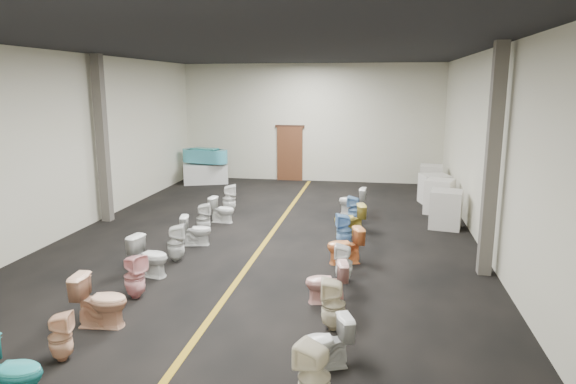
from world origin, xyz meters
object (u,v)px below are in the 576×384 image
bathtub (205,155)px  toilet_left_0 (10,372)px  toilet_left_6 (196,230)px  toilet_right_5 (345,246)px  toilet_left_8 (222,210)px  display_table (205,174)px  toilet_right_9 (352,201)px  appliance_crate_d (431,180)px  toilet_right_1 (325,343)px  toilet_right_7 (349,219)px  toilet_left_9 (229,199)px  toilet_left_4 (150,256)px  toilet_left_1 (61,337)px  toilet_left_5 (176,243)px  appliance_crate_b (439,196)px  toilet_right_2 (333,304)px  toilet_left_2 (101,301)px  toilet_right_6 (344,231)px  toilet_left_7 (203,219)px  toilet_right_0 (314,378)px  toilet_left_3 (135,276)px  toilet_right_8 (354,210)px  appliance_crate_a (446,209)px  toilet_right_3 (326,282)px  appliance_crate_c (434,189)px  toilet_right_4 (344,263)px

bathtub → toilet_left_0: 13.89m
toilet_left_6 → toilet_right_5: (3.52, -0.68, 0.03)m
toilet_left_0 → toilet_left_8: (0.04, 8.30, -0.05)m
display_table → toilet_right_9: 6.96m
appliance_crate_d → toilet_left_8: (-5.95, -4.58, -0.17)m
toilet_right_5 → toilet_right_1: bearing=-20.0°
toilet_right_1 → toilet_right_7: size_ratio=0.91×
toilet_left_9 → toilet_left_8: bearing=171.6°
bathtub → toilet_left_0: (2.28, -13.68, -0.67)m
appliance_crate_d → toilet_left_4: 10.67m
toilet_left_1 → toilet_left_4: size_ratio=0.87×
toilet_left_1 → toilet_left_5: (-0.00, 4.11, 0.05)m
appliance_crate_b → toilet_right_2: (-2.41, -7.84, -0.09)m
toilet_left_0 → toilet_left_2: (0.01, 2.02, 0.01)m
bathtub → toilet_right_6: bearing=-38.3°
toilet_left_7 → toilet_right_0: toilet_right_0 is taller
toilet_left_4 → toilet_right_0: 5.26m
toilet_left_3 → toilet_right_5: toilet_left_3 is taller
toilet_right_2 → toilet_right_8: size_ratio=1.06×
toilet_right_5 → toilet_right_9: (-0.06, 4.25, 0.01)m
toilet_right_1 → toilet_right_6: size_ratio=0.90×
toilet_left_9 → toilet_right_7: 3.95m
toilet_left_1 → toilet_left_6: (0.03, 5.27, 0.01)m
toilet_left_2 → toilet_right_2: size_ratio=1.02×
toilet_left_7 → toilet_right_1: size_ratio=1.10×
appliance_crate_a → toilet_left_4: 7.70m
toilet_right_2 → toilet_right_5: (-0.02, 3.04, -0.03)m
display_table → toilet_right_3: bearing=-61.0°
toilet_right_0 → toilet_left_2: bearing=-91.7°
toilet_right_1 → display_table: bearing=-176.0°
toilet_right_6 → toilet_left_4: bearing=-68.7°
bathtub → toilet_left_8: bathtub is taller
toilet_left_7 → toilet_right_1: bearing=-163.5°
toilet_left_5 → toilet_right_6: (3.47, 1.57, -0.00)m
toilet_right_3 → toilet_right_5: 2.06m
appliance_crate_b → toilet_left_6: bearing=-145.3°
toilet_left_0 → toilet_left_2: size_ratio=0.96×
toilet_left_6 → toilet_left_0: bearing=167.3°
toilet_right_7 → toilet_left_8: bearing=-113.3°
toilet_left_2 → toilet_left_8: (0.03, 6.28, -0.07)m
bathtub → appliance_crate_a: 9.63m
display_table → toilet_left_3: toilet_left_3 is taller
toilet_right_5 → toilet_left_2: bearing=-65.3°
appliance_crate_c → display_table: bearing=166.0°
toilet_right_5 → toilet_right_3: bearing=-25.3°
toilet_left_0 → toilet_right_9: (3.50, 9.80, -0.01)m
toilet_right_4 → appliance_crate_a: bearing=155.5°
toilet_right_2 → appliance_crate_d: bearing=163.0°
toilet_left_1 → toilet_right_5: size_ratio=0.90×
toilet_left_9 → appliance_crate_d: bearing=-73.5°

